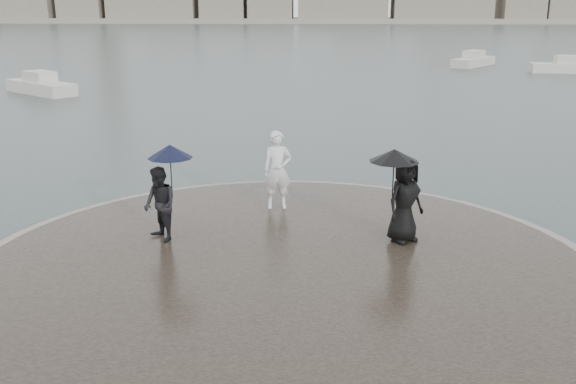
{
  "coord_description": "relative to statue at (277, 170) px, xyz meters",
  "views": [
    {
      "loc": [
        0.62,
        -7.78,
        5.19
      ],
      "look_at": [
        0.0,
        4.8,
        1.45
      ],
      "focal_mm": 40.0,
      "sensor_mm": 36.0,
      "label": 1
    }
  ],
  "objects": [
    {
      "name": "visitor_left",
      "position": [
        -2.24,
        -2.31,
        0.12
      ],
      "size": [
        1.2,
        1.05,
        2.04
      ],
      "color": "black",
      "rests_on": "quay_tip"
    },
    {
      "name": "kerb_ring",
      "position": [
        0.37,
        -3.61,
        -1.15
      ],
      "size": [
        12.5,
        12.5,
        0.32
      ],
      "primitive_type": "cylinder",
      "color": "gray",
      "rests_on": "ground"
    },
    {
      "name": "boats",
      "position": [
        6.09,
        32.74,
        -0.93
      ],
      "size": [
        40.76,
        23.25,
        1.5
      ],
      "color": "beige",
      "rests_on": "ground"
    },
    {
      "name": "far_skyline",
      "position": [
        -5.92,
        153.59,
        4.3
      ],
      "size": [
        260.0,
        20.0,
        37.0
      ],
      "color": "gray",
      "rests_on": "ground"
    },
    {
      "name": "visitor_right",
      "position": [
        2.72,
        -2.11,
        0.17
      ],
      "size": [
        1.29,
        1.11,
        1.95
      ],
      "color": "black",
      "rests_on": "quay_tip"
    },
    {
      "name": "statue",
      "position": [
        0.0,
        0.0,
        0.0
      ],
      "size": [
        0.74,
        0.54,
        1.9
      ],
      "primitive_type": "imported",
      "rotation": [
        0.0,
        0.0,
        0.13
      ],
      "color": "silver",
      "rests_on": "quay_tip"
    },
    {
      "name": "quay_tip",
      "position": [
        0.37,
        -3.61,
        -1.13
      ],
      "size": [
        11.9,
        11.9,
        0.36
      ],
      "primitive_type": "cylinder",
      "color": "#2D261E",
      "rests_on": "ground"
    }
  ]
}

